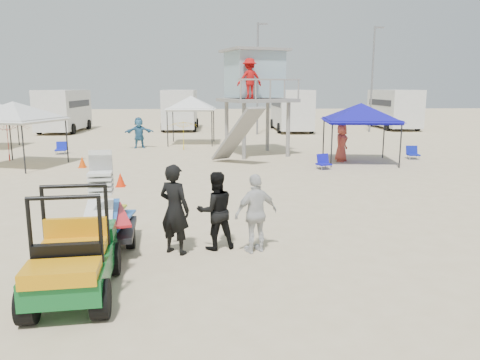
{
  "coord_description": "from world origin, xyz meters",
  "views": [
    {
      "loc": [
        -0.05,
        -7.76,
        3.43
      ],
      "look_at": [
        0.5,
        3.0,
        1.3
      ],
      "focal_mm": 35.0,
      "sensor_mm": 36.0,
      "label": 1
    }
  ],
  "objects_px": {
    "surf_trailer": "(105,215)",
    "man_left": "(175,209)",
    "lifeguard_tower": "(255,78)",
    "canopy_blue": "(361,106)",
    "utility_cart": "(71,249)"
  },
  "relations": [
    {
      "from": "surf_trailer",
      "to": "man_left",
      "type": "relative_size",
      "value": 1.19
    },
    {
      "from": "utility_cart",
      "to": "lifeguard_tower",
      "type": "bearing_deg",
      "value": 75.37
    },
    {
      "from": "utility_cart",
      "to": "man_left",
      "type": "height_order",
      "value": "man_left"
    },
    {
      "from": "surf_trailer",
      "to": "man_left",
      "type": "xyz_separation_m",
      "value": [
        1.52,
        -0.3,
        0.18
      ]
    },
    {
      "from": "lifeguard_tower",
      "to": "canopy_blue",
      "type": "bearing_deg",
      "value": -31.97
    },
    {
      "from": "utility_cart",
      "to": "man_left",
      "type": "xyz_separation_m",
      "value": [
        1.52,
        2.03,
        0.12
      ]
    },
    {
      "from": "canopy_blue",
      "to": "man_left",
      "type": "bearing_deg",
      "value": -122.38
    },
    {
      "from": "man_left",
      "to": "canopy_blue",
      "type": "xyz_separation_m",
      "value": [
        7.51,
        11.84,
        1.64
      ]
    },
    {
      "from": "utility_cart",
      "to": "lifeguard_tower",
      "type": "relative_size",
      "value": 0.47
    },
    {
      "from": "man_left",
      "to": "lifeguard_tower",
      "type": "relative_size",
      "value": 0.36
    },
    {
      "from": "utility_cart",
      "to": "canopy_blue",
      "type": "relative_size",
      "value": 0.73
    },
    {
      "from": "lifeguard_tower",
      "to": "utility_cart",
      "type": "bearing_deg",
      "value": -104.63
    },
    {
      "from": "surf_trailer",
      "to": "man_left",
      "type": "bearing_deg",
      "value": -11.2
    },
    {
      "from": "lifeguard_tower",
      "to": "canopy_blue",
      "type": "relative_size",
      "value": 1.53
    },
    {
      "from": "man_left",
      "to": "canopy_blue",
      "type": "height_order",
      "value": "canopy_blue"
    }
  ]
}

